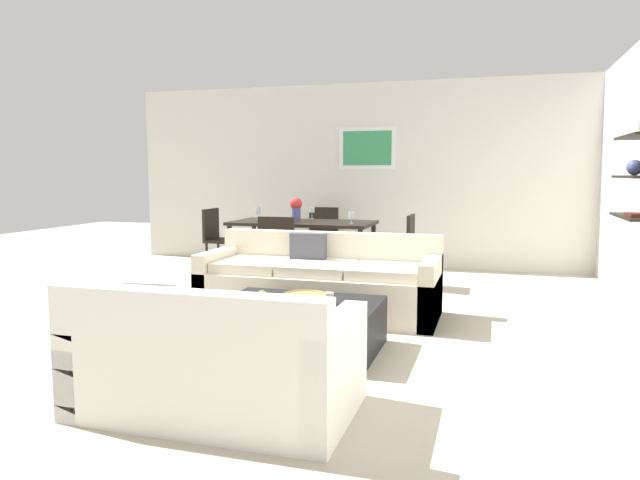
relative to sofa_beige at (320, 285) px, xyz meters
The scene contains 17 objects.
ground_plane 0.45m from the sofa_beige, 97.82° to the right, with size 18.00×18.00×0.00m, color #BCB29E.
back_wall_unit 3.38m from the sofa_beige, 85.55° to the left, with size 8.40×0.09×2.70m.
sofa_beige is the anchor object (origin of this frame).
loveseat_white 2.44m from the sofa_beige, 87.77° to the right, with size 1.58×0.90×0.78m.
coffee_table 1.21m from the sofa_beige, 81.64° to the right, with size 1.24×0.92×0.38m.
decorative_bowl 1.20m from the sofa_beige, 79.10° to the right, with size 0.36×0.36×0.07m.
candle_jar 1.24m from the sofa_beige, 70.12° to the right, with size 0.07×0.07×0.09m, color silver.
apple_on_coffee_table 1.19m from the sofa_beige, 96.30° to the right, with size 0.08×0.08×0.08m, color #669E2D.
dining_table 2.04m from the sofa_beige, 113.19° to the left, with size 1.85×0.92×0.75m.
dining_chair_left_far 2.96m from the sofa_beige, 135.97° to the left, with size 0.44×0.44×0.88m.
dining_chair_foot 1.27m from the sofa_beige, 128.94° to the left, with size 0.44×0.44×0.88m.
dining_chair_head 2.83m from the sofa_beige, 106.24° to the left, with size 0.44×0.44×0.88m.
dining_chair_right_near 1.74m from the sofa_beige, 71.67° to the left, with size 0.44×0.44×0.88m.
wine_glass_left_far 2.52m from the sofa_beige, 126.99° to the left, with size 0.07×0.07×0.17m.
wine_glass_head 2.45m from the sofa_beige, 109.39° to the left, with size 0.07×0.07×0.16m.
wine_glass_right_near 1.82m from the sofa_beige, 93.47° to the left, with size 0.08×0.08×0.15m.
centerpiece_vase 2.16m from the sofa_beige, 115.51° to the left, with size 0.16×0.16×0.31m.
Camera 1 is at (1.67, -5.07, 1.39)m, focal length 32.79 mm.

